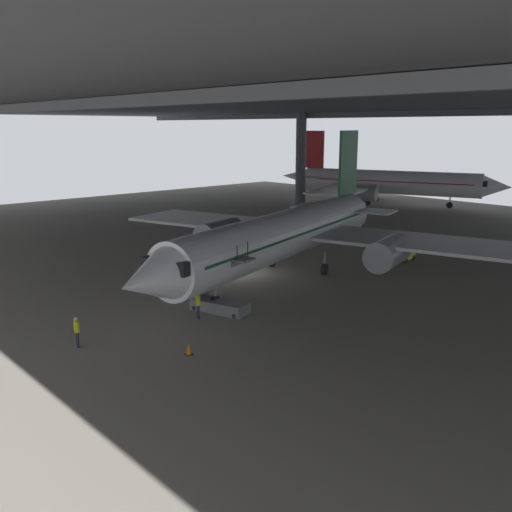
{
  "coord_description": "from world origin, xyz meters",
  "views": [
    {
      "loc": [
        33.13,
        -28.56,
        11.46
      ],
      "look_at": [
        4.47,
        -2.26,
        2.51
      ],
      "focal_mm": 39.54,
      "sensor_mm": 36.0,
      "label": 1
    }
  ],
  "objects_px": {
    "airplane_main": "(286,234)",
    "traffic_cone_orange": "(189,349)",
    "crew_worker_near_nose": "(77,330)",
    "airplane_distant": "(386,182)",
    "crew_worker_by_stairs": "(198,303)",
    "baggage_tug": "(404,255)",
    "boarding_stairs": "(221,300)"
  },
  "relations": [
    {
      "from": "airplane_distant",
      "to": "airplane_main",
      "type": "bearing_deg",
      "value": -64.74
    },
    {
      "from": "airplane_main",
      "to": "baggage_tug",
      "type": "xyz_separation_m",
      "value": [
        3.36,
        11.26,
        -2.86
      ]
    },
    {
      "from": "crew_worker_by_stairs",
      "to": "airplane_distant",
      "type": "xyz_separation_m",
      "value": [
        -22.79,
        52.08,
        2.33
      ]
    },
    {
      "from": "airplane_main",
      "to": "traffic_cone_orange",
      "type": "distance_m",
      "value": 17.02
    },
    {
      "from": "airplane_main",
      "to": "crew_worker_by_stairs",
      "type": "relative_size",
      "value": 19.84
    },
    {
      "from": "airplane_main",
      "to": "crew_worker_near_nose",
      "type": "bearing_deg",
      "value": -81.56
    },
    {
      "from": "crew_worker_near_nose",
      "to": "baggage_tug",
      "type": "bearing_deg",
      "value": 88.85
    },
    {
      "from": "traffic_cone_orange",
      "to": "baggage_tug",
      "type": "distance_m",
      "value": 26.51
    },
    {
      "from": "airplane_distant",
      "to": "crew_worker_near_nose",
      "type": "bearing_deg",
      "value": -69.67
    },
    {
      "from": "airplane_distant",
      "to": "traffic_cone_orange",
      "type": "bearing_deg",
      "value": -64.24
    },
    {
      "from": "airplane_main",
      "to": "airplane_distant",
      "type": "bearing_deg",
      "value": 115.26
    },
    {
      "from": "airplane_main",
      "to": "crew_worker_by_stairs",
      "type": "distance_m",
      "value": 11.96
    },
    {
      "from": "airplane_main",
      "to": "boarding_stairs",
      "type": "height_order",
      "value": "airplane_main"
    },
    {
      "from": "traffic_cone_orange",
      "to": "baggage_tug",
      "type": "xyz_separation_m",
      "value": [
        -4.26,
        26.16,
        0.23
      ]
    },
    {
      "from": "baggage_tug",
      "to": "airplane_distant",
      "type": "bearing_deg",
      "value": 127.4
    },
    {
      "from": "crew_worker_by_stairs",
      "to": "airplane_distant",
      "type": "height_order",
      "value": "airplane_distant"
    },
    {
      "from": "crew_worker_near_nose",
      "to": "airplane_distant",
      "type": "xyz_separation_m",
      "value": [
        -22.06,
        59.52,
        2.38
      ]
    },
    {
      "from": "crew_worker_near_nose",
      "to": "crew_worker_by_stairs",
      "type": "bearing_deg",
      "value": 84.34
    },
    {
      "from": "airplane_main",
      "to": "crew_worker_near_nose",
      "type": "distance_m",
      "value": 18.99
    },
    {
      "from": "crew_worker_near_nose",
      "to": "airplane_distant",
      "type": "height_order",
      "value": "airplane_distant"
    },
    {
      "from": "crew_worker_by_stairs",
      "to": "airplane_distant",
      "type": "bearing_deg",
      "value": 113.64
    },
    {
      "from": "airplane_main",
      "to": "traffic_cone_orange",
      "type": "bearing_deg",
      "value": -62.89
    },
    {
      "from": "airplane_main",
      "to": "airplane_distant",
      "type": "height_order",
      "value": "airplane_main"
    },
    {
      "from": "traffic_cone_orange",
      "to": "baggage_tug",
      "type": "height_order",
      "value": "baggage_tug"
    },
    {
      "from": "airplane_distant",
      "to": "traffic_cone_orange",
      "type": "xyz_separation_m",
      "value": [
        26.92,
        -55.79,
        -3.04
      ]
    },
    {
      "from": "crew_worker_by_stairs",
      "to": "traffic_cone_orange",
      "type": "distance_m",
      "value": 5.59
    },
    {
      "from": "airplane_main",
      "to": "crew_worker_near_nose",
      "type": "relative_size",
      "value": 20.67
    },
    {
      "from": "boarding_stairs",
      "to": "airplane_main",
      "type": "bearing_deg",
      "value": 109.71
    },
    {
      "from": "boarding_stairs",
      "to": "baggage_tug",
      "type": "distance_m",
      "value": 20.52
    },
    {
      "from": "crew_worker_by_stairs",
      "to": "traffic_cone_orange",
      "type": "height_order",
      "value": "crew_worker_by_stairs"
    },
    {
      "from": "airplane_distant",
      "to": "traffic_cone_orange",
      "type": "distance_m",
      "value": 62.02
    },
    {
      "from": "boarding_stairs",
      "to": "baggage_tug",
      "type": "relative_size",
      "value": 1.94
    }
  ]
}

